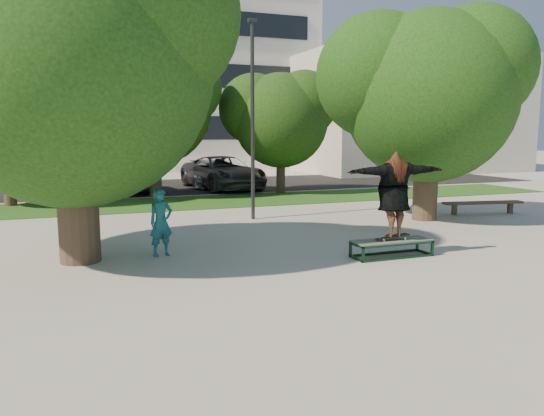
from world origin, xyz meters
name	(u,v)px	position (x,y,z in m)	size (l,w,h in m)	color
ground	(282,256)	(0.00, 0.00, 0.00)	(120.00, 120.00, 0.00)	gray
grass_strip	(217,201)	(1.00, 9.50, 0.01)	(30.00, 4.00, 0.02)	#194614
asphalt_strip	(165,187)	(0.00, 16.00, 0.01)	(40.00, 8.00, 0.01)	black
tree_left	(65,47)	(-4.29, 1.09, 4.42)	(6.96, 5.95, 7.12)	#38281E
tree_right	(425,87)	(5.92, 3.08, 4.09)	(6.24, 5.33, 6.51)	#38281E
bg_tree_left	(2,104)	(-6.57, 11.07, 3.73)	(5.28, 4.51, 5.77)	#38281E
bg_tree_mid	(151,101)	(-1.08, 12.08, 4.02)	(5.76, 4.92, 6.24)	#38281E
bg_tree_right	(279,115)	(4.43, 11.57, 3.49)	(5.04, 4.31, 5.43)	#38281E
lamppost	(253,118)	(1.00, 5.00, 3.15)	(0.25, 0.15, 6.11)	#2D2D30
office_building	(100,61)	(-2.00, 31.98, 8.00)	(30.00, 14.12, 16.00)	silver
side_building	(403,114)	(18.00, 22.00, 4.00)	(15.00, 10.00, 8.00)	beige
grind_box	(392,248)	(2.24, -0.93, 0.19)	(1.80, 0.60, 0.38)	#11331E
skater_rig	(394,194)	(2.25, -0.93, 1.38)	(2.33, 0.81, 1.94)	white
bystander	(161,222)	(-2.50, 0.94, 0.75)	(0.55, 0.36, 1.51)	#1C636B
bench	(483,204)	(8.50, 3.23, 0.36)	(2.81, 0.86, 0.43)	#4A402C
car_dark	(134,178)	(-1.68, 14.11, 0.66)	(1.40, 4.03, 1.33)	black
car_grey	(223,173)	(2.50, 14.05, 0.78)	(2.60, 5.64, 1.57)	#4F4F53
car_silver_b	(209,174)	(2.14, 15.45, 0.64)	(1.79, 4.39, 1.27)	silver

